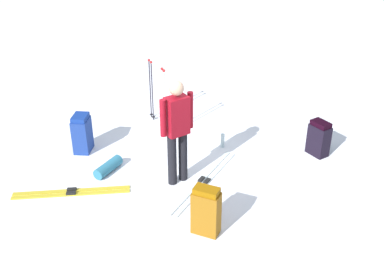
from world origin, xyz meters
The scene contains 11 objects.
ground_plane centered at (0.00, 0.00, 0.00)m, with size 80.00×80.00×0.00m, color silver.
skier_standing centered at (0.49, -0.28, 0.95)m, with size 0.36×0.51×1.70m.
ski_pair_near centered at (0.57, 0.13, 0.01)m, with size 1.71×1.29×0.05m.
ski_pair_far centered at (0.65, -1.92, 0.01)m, with size 0.18×1.77×0.05m.
backpack_large_dark centered at (-0.06, 2.20, 0.31)m, with size 0.42×0.36×0.63m.
backpack_bright centered at (1.75, -0.01, 0.35)m, with size 0.36×0.42×0.71m.
backpack_small_spare centered at (-0.64, -1.86, 0.34)m, with size 0.41×0.34×0.69m.
ski_poles_planted_near centered at (-1.78, -0.61, 0.69)m, with size 0.19×0.11×1.24m.
ski_poles_planted_far centered at (-1.01, -0.40, 0.74)m, with size 0.17×0.10×1.34m.
sleeping_mat_rolled centered at (0.11, -1.39, 0.09)m, with size 0.18×0.18×0.55m, color #2B6B88.
thermos_bottle centered at (-0.48, 0.60, 0.13)m, with size 0.07×0.07×0.26m, color #A8C0C5.
Camera 1 is at (6.52, -0.73, 4.12)m, focal length 42.75 mm.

